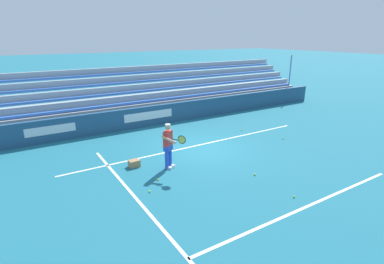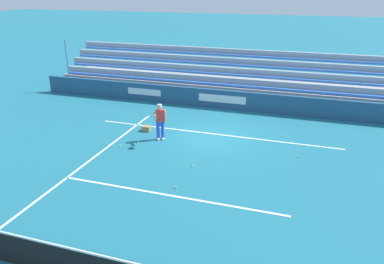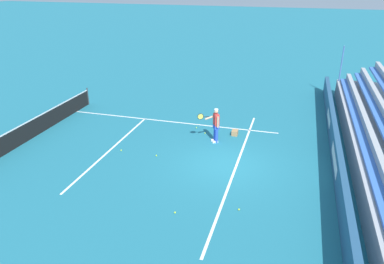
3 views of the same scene
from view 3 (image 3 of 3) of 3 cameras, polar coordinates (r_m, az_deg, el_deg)
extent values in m
plane|color=#1E6B7F|center=(16.48, 5.05, -4.91)|extent=(160.00, 160.00, 0.00)
cube|color=white|center=(16.40, 6.77, -5.11)|extent=(12.00, 0.10, 0.01)
cube|color=white|center=(21.04, -3.44, 1.61)|extent=(0.10, 12.00, 0.01)
cube|color=white|center=(18.18, -12.21, -2.54)|extent=(8.22, 0.10, 0.01)
cube|color=navy|center=(16.14, 21.39, -5.00)|extent=(24.91, 0.24, 1.10)
cube|color=silver|center=(16.61, 20.86, -3.89)|extent=(2.80, 0.01, 0.44)
cube|color=silver|center=(21.15, 20.11, 2.04)|extent=(2.20, 0.01, 0.40)
cube|color=blue|center=(16.02, 25.26, -3.36)|extent=(23.19, 0.40, 0.12)
cube|color=#9EA3A8|center=(16.02, 26.33, -2.99)|extent=(23.67, 0.24, 0.45)
cylinder|color=#4C70B2|center=(26.62, 21.65, 8.49)|extent=(0.08, 0.08, 3.40)
cylinder|color=blue|center=(18.30, 3.76, -0.35)|extent=(0.15, 0.15, 0.88)
cylinder|color=blue|center=(18.49, 3.54, -0.09)|extent=(0.15, 0.15, 0.88)
cube|color=white|center=(18.44, 3.55, -1.50)|extent=(0.24, 0.30, 0.09)
cube|color=white|center=(18.63, 3.33, -1.22)|extent=(0.24, 0.30, 0.09)
cube|color=blue|center=(18.25, 3.67, 0.82)|extent=(0.40, 0.36, 0.20)
cube|color=red|center=(18.11, 3.70, 1.90)|extent=(0.42, 0.37, 0.58)
sphere|color=tan|center=(17.96, 3.71, 3.17)|extent=(0.21, 0.21, 0.21)
cylinder|color=white|center=(17.93, 3.72, 3.44)|extent=(0.20, 0.20, 0.05)
cylinder|color=tan|center=(17.91, 3.95, 1.50)|extent=(0.09, 0.09, 0.56)
cylinder|color=tan|center=(18.25, 2.87, 2.26)|extent=(0.38, 0.55, 0.24)
cylinder|color=black|center=(18.16, 2.15, 2.33)|extent=(0.18, 0.27, 0.03)
torus|color=black|center=(18.07, 1.30, 2.37)|extent=(0.18, 0.28, 0.31)
cylinder|color=#D6D14C|center=(18.07, 1.30, 2.37)|extent=(0.15, 0.23, 0.27)
cube|color=#A87F51|center=(19.35, 6.55, -0.10)|extent=(0.41, 0.31, 0.26)
sphere|color=#CCE533|center=(20.10, 0.68, 0.67)|extent=(0.07, 0.07, 0.07)
sphere|color=#CCE533|center=(17.16, -5.44, -3.59)|extent=(0.07, 0.07, 0.07)
sphere|color=#CCE533|center=(19.43, 1.99, -0.16)|extent=(0.07, 0.07, 0.07)
sphere|color=#CCE533|center=(13.33, -2.61, -12.16)|extent=(0.07, 0.07, 0.07)
sphere|color=#CCE533|center=(13.57, 7.16, -11.64)|extent=(0.07, 0.07, 0.07)
sphere|color=#CCE533|center=(17.89, -10.74, -2.75)|extent=(0.07, 0.07, 0.07)
cylinder|color=#33383D|center=(24.52, -15.60, 5.27)|extent=(0.09, 0.09, 1.07)
cube|color=black|center=(20.37, -23.39, 0.26)|extent=(11.00, 0.02, 0.91)
cube|color=white|center=(20.20, -23.61, 1.51)|extent=(11.00, 0.04, 0.05)
camera|label=1|loc=(25.00, -15.55, 15.62)|focal=28.00mm
camera|label=2|loc=(21.10, -47.06, 13.55)|focal=35.00mm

